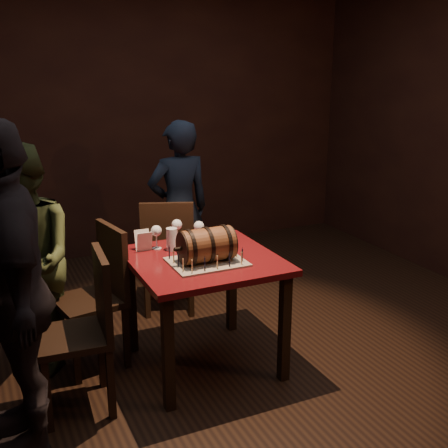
{
  "coord_description": "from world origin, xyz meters",
  "views": [
    {
      "loc": [
        -1.43,
        -3.03,
        1.95
      ],
      "look_at": [
        0.0,
        0.05,
        0.95
      ],
      "focal_mm": 45.0,
      "sensor_mm": 36.0,
      "label": 1
    }
  ],
  "objects_px": {
    "person_left_rear": "(25,262)",
    "person_back": "(179,209)",
    "chair_left_rear": "(100,288)",
    "barrel_cake": "(207,245)",
    "pint_of_ale": "(172,240)",
    "wine_glass_left": "(156,232)",
    "wine_glass_mid": "(177,226)",
    "person_left_front": "(11,291)",
    "wine_glass_right": "(199,227)",
    "chair_left_front": "(87,323)",
    "pub_table": "(204,274)",
    "chair_back": "(168,250)"
  },
  "relations": [
    {
      "from": "pint_of_ale",
      "to": "wine_glass_left",
      "type": "bearing_deg",
      "value": 139.88
    },
    {
      "from": "chair_left_front",
      "to": "barrel_cake",
      "type": "bearing_deg",
      "value": 3.78
    },
    {
      "from": "chair_left_front",
      "to": "person_left_rear",
      "type": "distance_m",
      "value": 0.66
    },
    {
      "from": "wine_glass_right",
      "to": "person_left_front",
      "type": "bearing_deg",
      "value": -155.07
    },
    {
      "from": "wine_glass_mid",
      "to": "wine_glass_right",
      "type": "height_order",
      "value": "same"
    },
    {
      "from": "person_back",
      "to": "person_left_front",
      "type": "height_order",
      "value": "person_left_front"
    },
    {
      "from": "pint_of_ale",
      "to": "person_left_rear",
      "type": "relative_size",
      "value": 0.1
    },
    {
      "from": "barrel_cake",
      "to": "pint_of_ale",
      "type": "xyz_separation_m",
      "value": [
        -0.11,
        0.31,
        -0.04
      ]
    },
    {
      "from": "chair_left_front",
      "to": "person_left_front",
      "type": "bearing_deg",
      "value": -156.42
    },
    {
      "from": "wine_glass_left",
      "to": "person_left_rear",
      "type": "distance_m",
      "value": 0.83
    },
    {
      "from": "chair_left_rear",
      "to": "person_left_rear",
      "type": "height_order",
      "value": "person_left_rear"
    },
    {
      "from": "pub_table",
      "to": "wine_glass_mid",
      "type": "distance_m",
      "value": 0.43
    },
    {
      "from": "pub_table",
      "to": "pint_of_ale",
      "type": "relative_size",
      "value": 6.0
    },
    {
      "from": "wine_glass_mid",
      "to": "pint_of_ale",
      "type": "relative_size",
      "value": 1.07
    },
    {
      "from": "pint_of_ale",
      "to": "person_back",
      "type": "height_order",
      "value": "person_back"
    },
    {
      "from": "wine_glass_mid",
      "to": "person_back",
      "type": "bearing_deg",
      "value": 68.73
    },
    {
      "from": "wine_glass_right",
      "to": "person_left_front",
      "type": "xyz_separation_m",
      "value": [
        -1.24,
        -0.58,
        -0.01
      ]
    },
    {
      "from": "wine_glass_right",
      "to": "pint_of_ale",
      "type": "bearing_deg",
      "value": -167.67
    },
    {
      "from": "chair_back",
      "to": "chair_left_front",
      "type": "bearing_deg",
      "value": -129.96
    },
    {
      "from": "wine_glass_right",
      "to": "chair_back",
      "type": "distance_m",
      "value": 0.68
    },
    {
      "from": "chair_back",
      "to": "person_left_rear",
      "type": "bearing_deg",
      "value": -158.64
    },
    {
      "from": "chair_left_rear",
      "to": "person_back",
      "type": "bearing_deg",
      "value": 45.06
    },
    {
      "from": "wine_glass_left",
      "to": "person_left_rear",
      "type": "bearing_deg",
      "value": 170.13
    },
    {
      "from": "chair_left_front",
      "to": "person_left_rear",
      "type": "height_order",
      "value": "person_left_rear"
    },
    {
      "from": "barrel_cake",
      "to": "chair_left_rear",
      "type": "height_order",
      "value": "barrel_cake"
    },
    {
      "from": "pub_table",
      "to": "person_left_rear",
      "type": "distance_m",
      "value": 1.11
    },
    {
      "from": "pint_of_ale",
      "to": "person_back",
      "type": "xyz_separation_m",
      "value": [
        0.42,
        0.99,
        -0.08
      ]
    },
    {
      "from": "chair_back",
      "to": "chair_left_front",
      "type": "xyz_separation_m",
      "value": [
        -0.83,
        -1.0,
        0.0
      ]
    },
    {
      "from": "chair_left_rear",
      "to": "wine_glass_left",
      "type": "bearing_deg",
      "value": -5.78
    },
    {
      "from": "person_left_rear",
      "to": "pub_table",
      "type": "bearing_deg",
      "value": 52.58
    },
    {
      "from": "wine_glass_right",
      "to": "person_back",
      "type": "relative_size",
      "value": 0.11
    },
    {
      "from": "person_back",
      "to": "wine_glass_right",
      "type": "bearing_deg",
      "value": 75.17
    },
    {
      "from": "person_left_rear",
      "to": "person_left_front",
      "type": "height_order",
      "value": "person_left_front"
    },
    {
      "from": "wine_glass_mid",
      "to": "chair_left_rear",
      "type": "distance_m",
      "value": 0.65
    },
    {
      "from": "chair_left_rear",
      "to": "person_left_rear",
      "type": "distance_m",
      "value": 0.49
    },
    {
      "from": "wine_glass_mid",
      "to": "person_left_rear",
      "type": "distance_m",
      "value": 0.99
    },
    {
      "from": "chair_left_rear",
      "to": "chair_left_front",
      "type": "distance_m",
      "value": 0.5
    },
    {
      "from": "wine_glass_mid",
      "to": "person_back",
      "type": "distance_m",
      "value": 0.92
    },
    {
      "from": "person_left_rear",
      "to": "person_back",
      "type": "bearing_deg",
      "value": 105.99
    },
    {
      "from": "wine_glass_left",
      "to": "chair_left_front",
      "type": "bearing_deg",
      "value": -142.58
    },
    {
      "from": "person_back",
      "to": "person_left_rear",
      "type": "bearing_deg",
      "value": 28.43
    },
    {
      "from": "wine_glass_left",
      "to": "chair_back",
      "type": "height_order",
      "value": "chair_back"
    },
    {
      "from": "wine_glass_right",
      "to": "pint_of_ale",
      "type": "height_order",
      "value": "wine_glass_right"
    },
    {
      "from": "wine_glass_right",
      "to": "person_left_rear",
      "type": "bearing_deg",
      "value": 171.55
    },
    {
      "from": "wine_glass_mid",
      "to": "pint_of_ale",
      "type": "bearing_deg",
      "value": -121.62
    },
    {
      "from": "wine_glass_left",
      "to": "person_left_rear",
      "type": "relative_size",
      "value": 0.11
    },
    {
      "from": "person_left_front",
      "to": "pub_table",
      "type": "bearing_deg",
      "value": 103.74
    },
    {
      "from": "person_back",
      "to": "pint_of_ale",
      "type": "bearing_deg",
      "value": 64.72
    },
    {
      "from": "chair_left_rear",
      "to": "person_back",
      "type": "height_order",
      "value": "person_back"
    },
    {
      "from": "chair_left_front",
      "to": "person_left_front",
      "type": "relative_size",
      "value": 0.55
    }
  ]
}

